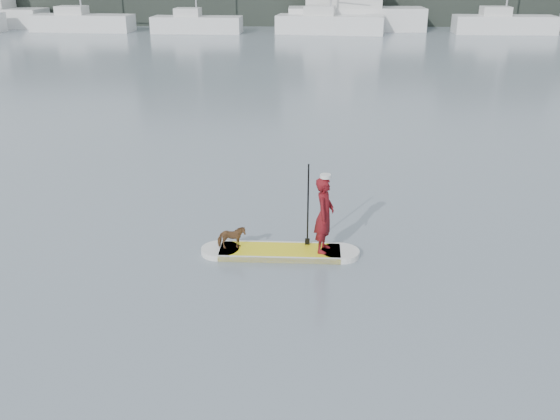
{
  "coord_description": "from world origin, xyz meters",
  "views": [
    {
      "loc": [
        -1.66,
        -8.68,
        5.72
      ],
      "look_at": [
        -1.93,
        3.0,
        1.0
      ],
      "focal_mm": 40.0,
      "sensor_mm": 36.0,
      "label": 1
    }
  ],
  "objects_px": {
    "paddleboard": "(280,252)",
    "sailboat_c": "(196,23)",
    "paddler": "(324,215)",
    "motor_yacht_a": "(350,7)",
    "sailboat_d": "(329,22)",
    "sailboat_e": "(503,23)",
    "dog": "(232,238)",
    "sailboat_b": "(82,21)"
  },
  "relations": [
    {
      "from": "sailboat_c",
      "to": "sailboat_d",
      "type": "xyz_separation_m",
      "value": [
        10.96,
        -0.34,
        0.14
      ]
    },
    {
      "from": "sailboat_d",
      "to": "sailboat_c",
      "type": "bearing_deg",
      "value": -172.68
    },
    {
      "from": "sailboat_d",
      "to": "sailboat_b",
      "type": "bearing_deg",
      "value": -174.33
    },
    {
      "from": "paddler",
      "to": "motor_yacht_a",
      "type": "distance_m",
      "value": 44.19
    },
    {
      "from": "paddler",
      "to": "motor_yacht_a",
      "type": "relative_size",
      "value": 0.14
    },
    {
      "from": "paddler",
      "to": "sailboat_e",
      "type": "relative_size",
      "value": 0.14
    },
    {
      "from": "paddler",
      "to": "sailboat_d",
      "type": "distance_m",
      "value": 41.37
    },
    {
      "from": "sailboat_c",
      "to": "sailboat_e",
      "type": "bearing_deg",
      "value": 3.26
    },
    {
      "from": "sailboat_c",
      "to": "sailboat_e",
      "type": "xyz_separation_m",
      "value": [
        25.24,
        0.15,
        0.06
      ]
    },
    {
      "from": "paddleboard",
      "to": "paddler",
      "type": "xyz_separation_m",
      "value": [
        0.9,
        -0.03,
        0.85
      ]
    },
    {
      "from": "dog",
      "to": "motor_yacht_a",
      "type": "height_order",
      "value": "motor_yacht_a"
    },
    {
      "from": "paddleboard",
      "to": "sailboat_d",
      "type": "distance_m",
      "value": 41.41
    },
    {
      "from": "paddleboard",
      "to": "sailboat_c",
      "type": "bearing_deg",
      "value": 102.36
    },
    {
      "from": "dog",
      "to": "sailboat_c",
      "type": "height_order",
      "value": "sailboat_c"
    },
    {
      "from": "sailboat_b",
      "to": "motor_yacht_a",
      "type": "height_order",
      "value": "sailboat_b"
    },
    {
      "from": "paddler",
      "to": "sailboat_e",
      "type": "xyz_separation_m",
      "value": [
        16.46,
        41.8,
        -0.07
      ]
    },
    {
      "from": "paddleboard",
      "to": "sailboat_d",
      "type": "relative_size",
      "value": 0.26
    },
    {
      "from": "paddleboard",
      "to": "paddler",
      "type": "height_order",
      "value": "paddler"
    },
    {
      "from": "sailboat_c",
      "to": "paddler",
      "type": "bearing_deg",
      "value": -75.17
    },
    {
      "from": "sailboat_b",
      "to": "sailboat_c",
      "type": "xyz_separation_m",
      "value": [
        9.81,
        -0.9,
        -0.09
      ]
    },
    {
      "from": "sailboat_e",
      "to": "sailboat_b",
      "type": "bearing_deg",
      "value": -178.6
    },
    {
      "from": "sailboat_b",
      "to": "dog",
      "type": "bearing_deg",
      "value": -63.81
    },
    {
      "from": "dog",
      "to": "sailboat_e",
      "type": "height_order",
      "value": "sailboat_e"
    },
    {
      "from": "dog",
      "to": "motor_yacht_a",
      "type": "xyz_separation_m",
      "value": [
        5.97,
        43.94,
        1.58
      ]
    },
    {
      "from": "paddleboard",
      "to": "dog",
      "type": "height_order",
      "value": "dog"
    },
    {
      "from": "sailboat_b",
      "to": "motor_yacht_a",
      "type": "distance_m",
      "value": 22.73
    },
    {
      "from": "dog",
      "to": "paddler",
      "type": "bearing_deg",
      "value": -102.5
    },
    {
      "from": "sailboat_d",
      "to": "motor_yacht_a",
      "type": "bearing_deg",
      "value": 63.88
    },
    {
      "from": "dog",
      "to": "motor_yacht_a",
      "type": "distance_m",
      "value": 44.37
    },
    {
      "from": "paddleboard",
      "to": "paddler",
      "type": "distance_m",
      "value": 1.24
    },
    {
      "from": "dog",
      "to": "sailboat_c",
      "type": "distance_m",
      "value": 42.17
    },
    {
      "from": "paddler",
      "to": "sailboat_b",
      "type": "distance_m",
      "value": 46.44
    },
    {
      "from": "paddleboard",
      "to": "sailboat_b",
      "type": "bearing_deg",
      "value": 114.22
    },
    {
      "from": "paddleboard",
      "to": "sailboat_c",
      "type": "height_order",
      "value": "sailboat_c"
    },
    {
      "from": "paddler",
      "to": "sailboat_d",
      "type": "relative_size",
      "value": 0.12
    },
    {
      "from": "paddleboard",
      "to": "sailboat_c",
      "type": "xyz_separation_m",
      "value": [
        -7.88,
        41.63,
        0.72
      ]
    },
    {
      "from": "sailboat_e",
      "to": "motor_yacht_a",
      "type": "bearing_deg",
      "value": 172.61
    },
    {
      "from": "paddler",
      "to": "dog",
      "type": "bearing_deg",
      "value": 103.73
    },
    {
      "from": "paddler",
      "to": "sailboat_b",
      "type": "bearing_deg",
      "value": 38.97
    },
    {
      "from": "sailboat_c",
      "to": "motor_yacht_a",
      "type": "height_order",
      "value": "sailboat_c"
    },
    {
      "from": "paddler",
      "to": "dog",
      "type": "distance_m",
      "value": 1.98
    },
    {
      "from": "sailboat_c",
      "to": "sailboat_d",
      "type": "distance_m",
      "value": 10.96
    }
  ]
}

